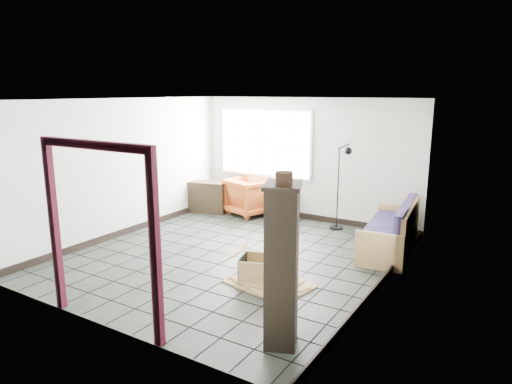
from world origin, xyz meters
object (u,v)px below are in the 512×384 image
Objects in this scene: futon_sofa at (393,234)px; armchair at (250,195)px; side_table at (281,198)px; tall_shelf at (282,264)px.

armchair reaches higher than futon_sofa.
futon_sofa is at bearing -15.05° from side_table.
armchair is 0.83m from side_table.
armchair is 1.52× the size of side_table.
side_table is (-2.59, 0.70, 0.18)m from futon_sofa.
tall_shelf reaches higher than armchair.
armchair reaches higher than side_table.
futon_sofa is 3.66m from tall_shelf.
armchair is at bearing 103.41° from tall_shelf.
armchair is (-3.42, 0.76, 0.14)m from futon_sofa.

